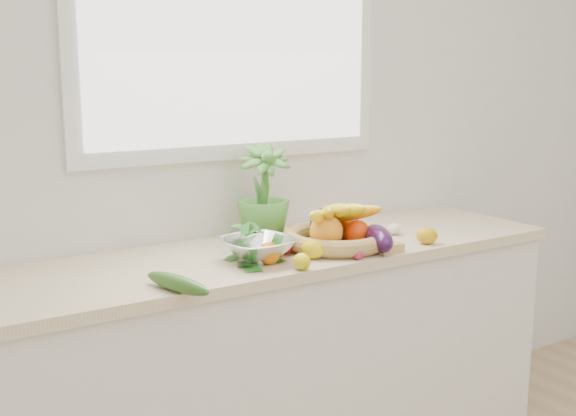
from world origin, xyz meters
TOP-DOWN VIEW (x-y plane):
  - back_wall at (0.00, 2.25)m, footprint 4.50×0.02m
  - counter_cabinet at (0.00, 1.95)m, footprint 2.20×0.58m
  - countertop at (0.00, 1.95)m, footprint 2.24×0.62m
  - window_frame at (0.00, 2.23)m, footprint 1.30×0.03m
  - window_pane at (0.00, 2.21)m, footprint 1.18×0.01m
  - orange_loose at (-0.12, 1.78)m, footprint 0.08×0.08m
  - lemon_a at (0.05, 1.76)m, footprint 0.10×0.11m
  - lemon_b at (-0.06, 1.67)m, footprint 0.06×0.08m
  - lemon_c at (0.52, 1.71)m, footprint 0.10×0.10m
  - apple at (-0.00, 1.87)m, footprint 0.10×0.10m
  - ginger at (0.32, 1.68)m, footprint 0.10×0.04m
  - garlic_a at (0.30, 1.91)m, footprint 0.06×0.06m
  - garlic_b at (0.52, 1.89)m, footprint 0.06×0.06m
  - garlic_c at (0.34, 1.83)m, footprint 0.06×0.06m
  - eggplant at (0.30, 1.73)m, footprint 0.17×0.25m
  - cucumber at (-0.50, 1.67)m, footprint 0.12×0.28m
  - radish at (0.17, 1.67)m, footprint 0.04×0.04m
  - potted_herb at (0.04, 2.09)m, footprint 0.25×0.25m
  - fruit_basket at (0.21, 1.86)m, footprint 0.48×0.48m
  - colander_with_spinach at (-0.13, 1.84)m, footprint 0.26×0.26m

SIDE VIEW (x-z plane):
  - counter_cabinet at x=0.00m, z-range 0.00..0.86m
  - countertop at x=0.00m, z-range 0.86..0.90m
  - ginger at x=0.32m, z-range 0.90..0.93m
  - radish at x=0.17m, z-range 0.90..0.93m
  - garlic_b at x=0.52m, z-range 0.90..0.95m
  - garlic_a at x=0.30m, z-range 0.90..0.95m
  - garlic_c at x=0.34m, z-range 0.90..0.95m
  - cucumber at x=-0.50m, z-range 0.90..0.95m
  - lemon_b at x=-0.06m, z-range 0.90..0.96m
  - lemon_c at x=0.52m, z-range 0.90..0.96m
  - lemon_a at x=0.05m, z-range 0.90..0.97m
  - apple at x=0.00m, z-range 0.90..0.97m
  - orange_loose at x=-0.12m, z-range 0.90..0.97m
  - eggplant at x=0.30m, z-range 0.90..0.99m
  - fruit_basket at x=0.21m, z-range 0.86..1.05m
  - colander_with_spinach at x=-0.13m, z-range 0.90..1.03m
  - potted_herb at x=0.04m, z-range 0.91..1.27m
  - back_wall at x=0.00m, z-range 0.00..2.70m
  - window_frame at x=0.00m, z-range 1.20..2.30m
  - window_pane at x=0.00m, z-range 1.26..2.24m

